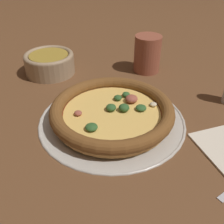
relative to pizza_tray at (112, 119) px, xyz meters
The scene contains 5 objects.
ground_plane 0.00m from the pizza_tray, ahead, with size 3.00×3.00×0.00m, color brown.
pizza_tray is the anchor object (origin of this frame).
pizza 0.02m from the pizza_tray, 100.05° to the left, with size 0.28×0.28×0.04m.
bowl_near 0.31m from the pizza_tray, 163.83° to the right, with size 0.15×0.15×0.06m.
drinking_cup 0.29m from the pizza_tray, 136.35° to the left, with size 0.08×0.08×0.11m.
Camera 1 is at (0.45, -0.18, 0.36)m, focal length 42.00 mm.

